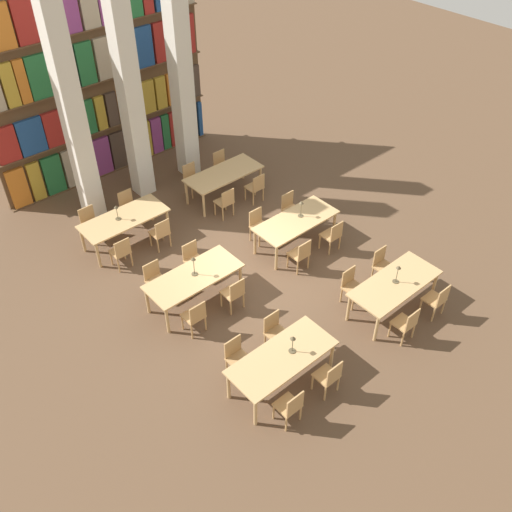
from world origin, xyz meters
TOP-DOWN VIEW (x-y plane):
  - ground_plane at (0.00, 0.00)m, footprint 40.00×40.00m
  - bookshelf_bank at (-0.01, 6.15)m, footprint 6.52×0.35m
  - pillar_left at (-1.58, 4.58)m, footprint 0.49×0.49m
  - pillar_center at (0.00, 4.58)m, footprint 0.49×0.49m
  - pillar_right at (1.58, 4.58)m, footprint 0.49×0.49m
  - reading_table_0 at (-1.59, -2.87)m, footprint 2.16×0.93m
  - chair_0 at (-2.08, -3.62)m, footprint 0.42×0.40m
  - chair_1 at (-2.08, -2.12)m, footprint 0.42×0.40m
  - chair_2 at (-1.07, -3.62)m, footprint 0.42×0.40m
  - chair_3 at (-1.07, -2.12)m, footprint 0.42×0.40m
  - desk_lamp_0 at (-1.36, -2.90)m, footprint 0.14×0.14m
  - reading_table_1 at (1.63, -2.99)m, footprint 2.16×0.93m
  - chair_4 at (1.11, -3.74)m, footprint 0.42×0.40m
  - chair_5 at (1.11, -2.23)m, footprint 0.42×0.40m
  - chair_6 at (2.17, -3.74)m, footprint 0.42×0.40m
  - chair_7 at (2.17, -2.23)m, footprint 0.42×0.40m
  - desk_lamp_1 at (1.65, -2.97)m, footprint 0.14×0.14m
  - reading_table_2 at (-1.52, 0.04)m, footprint 2.16×0.93m
  - chair_8 at (-2.06, -0.71)m, footprint 0.42×0.40m
  - chair_9 at (-2.06, 0.79)m, footprint 0.42×0.40m
  - chair_10 at (-1.00, -0.71)m, footprint 0.42×0.40m
  - chair_11 at (-1.00, 0.79)m, footprint 0.42×0.40m
  - desk_lamp_2 at (-1.47, 0.06)m, footprint 0.14×0.14m
  - reading_table_3 at (1.57, 0.02)m, footprint 2.16×0.93m
  - chair_12 at (1.01, -0.73)m, footprint 0.42×0.40m
  - chair_13 at (1.01, 0.77)m, footprint 0.42×0.40m
  - chair_14 at (2.11, -0.73)m, footprint 0.42×0.40m
  - chair_15 at (2.11, 0.77)m, footprint 0.42×0.40m
  - desk_lamp_3 at (1.77, 0.07)m, footprint 0.14×0.14m
  - reading_table_4 at (-1.57, 2.87)m, footprint 2.16×0.93m
  - chair_16 at (-2.14, 2.12)m, footprint 0.42×0.40m
  - chair_17 at (-2.14, 3.62)m, footprint 0.42×0.40m
  - chair_18 at (-1.02, 2.12)m, footprint 0.42×0.40m
  - chair_19 at (-1.02, 3.62)m, footprint 0.42×0.40m
  - desk_lamp_4 at (-1.70, 2.91)m, footprint 0.14×0.14m
  - reading_table_5 at (1.56, 2.85)m, footprint 2.16×0.93m
  - chair_20 at (1.00, 2.10)m, footprint 0.42×0.40m
  - chair_21 at (1.00, 3.60)m, footprint 0.42×0.40m
  - chair_22 at (2.07, 2.10)m, footprint 0.42×0.40m
  - chair_23 at (2.07, 3.60)m, footprint 0.42×0.40m

SIDE VIEW (x-z plane):
  - ground_plane at x=0.00m, z-range 0.00..0.00m
  - chair_0 at x=-2.08m, z-range 0.04..0.91m
  - chair_1 at x=-2.08m, z-range 0.04..0.91m
  - chair_2 at x=-1.07m, z-range 0.04..0.91m
  - chair_3 at x=-1.07m, z-range 0.04..0.91m
  - chair_4 at x=1.11m, z-range 0.04..0.91m
  - chair_5 at x=1.11m, z-range 0.04..0.91m
  - chair_6 at x=2.17m, z-range 0.04..0.91m
  - chair_7 at x=2.17m, z-range 0.04..0.91m
  - chair_8 at x=-2.06m, z-range 0.04..0.91m
  - chair_9 at x=-2.06m, z-range 0.04..0.91m
  - chair_10 at x=-1.00m, z-range 0.04..0.91m
  - chair_11 at x=-1.00m, z-range 0.04..0.91m
  - chair_12 at x=1.01m, z-range 0.04..0.91m
  - chair_13 at x=1.01m, z-range 0.04..0.91m
  - chair_14 at x=2.11m, z-range 0.04..0.91m
  - chair_15 at x=2.11m, z-range 0.04..0.91m
  - chair_16 at x=-2.14m, z-range 0.04..0.91m
  - chair_17 at x=-2.14m, z-range 0.04..0.91m
  - chair_18 at x=-1.02m, z-range 0.04..0.91m
  - chair_19 at x=-1.02m, z-range 0.04..0.91m
  - chair_20 at x=1.00m, z-range 0.04..0.91m
  - chair_21 at x=1.00m, z-range 0.04..0.91m
  - chair_22 at x=2.07m, z-range 0.04..0.91m
  - chair_23 at x=2.07m, z-range 0.04..0.91m
  - reading_table_0 at x=-1.59m, z-range 0.31..1.08m
  - reading_table_1 at x=1.63m, z-range 0.31..1.08m
  - reading_table_2 at x=-1.52m, z-range 0.31..1.08m
  - reading_table_3 at x=1.57m, z-range 0.31..1.08m
  - reading_table_4 at x=-1.57m, z-range 0.31..1.08m
  - reading_table_5 at x=1.56m, z-range 0.31..1.08m
  - desk_lamp_4 at x=-1.70m, z-range 0.84..1.24m
  - desk_lamp_0 at x=-1.36m, z-range 0.84..1.26m
  - desk_lamp_3 at x=1.77m, z-range 0.85..1.30m
  - desk_lamp_1 at x=1.65m, z-range 0.85..1.31m
  - desk_lamp_2 at x=-1.47m, z-range 0.86..1.35m
  - bookshelf_bank at x=-0.01m, z-range -0.13..5.37m
  - pillar_left at x=-1.58m, z-range 0.00..6.00m
  - pillar_center at x=0.00m, z-range 0.00..6.00m
  - pillar_right at x=1.58m, z-range 0.00..6.00m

